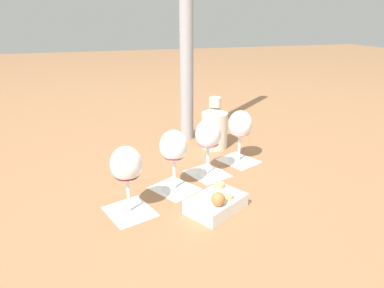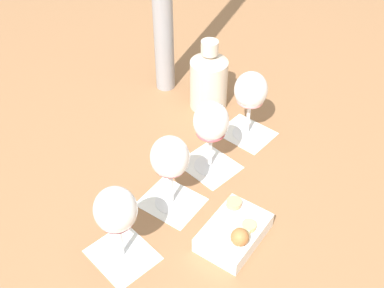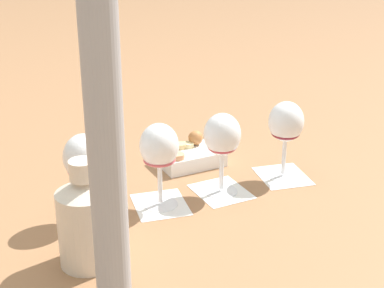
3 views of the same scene
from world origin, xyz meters
The scene contains 11 objects.
ground_plane centered at (0.00, 0.00, 0.00)m, with size 8.00×8.00×0.00m, color #936642.
tasting_card_0 centered at (-0.19, -0.10, 0.00)m, with size 0.14×0.15×0.00m.
tasting_card_1 centered at (-0.06, -0.04, 0.00)m, with size 0.14×0.15×0.00m.
tasting_card_2 centered at (0.06, 0.03, 0.00)m, with size 0.15×0.15×0.00m.
tasting_card_3 centered at (0.20, 0.11, 0.00)m, with size 0.13×0.14×0.00m.
wine_glass_0 centered at (-0.19, -0.10, 0.12)m, with size 0.08×0.08×0.17m.
wine_glass_1 centered at (-0.06, -0.04, 0.12)m, with size 0.08×0.08×0.17m.
wine_glass_2 centered at (0.06, 0.03, 0.12)m, with size 0.08×0.08×0.17m.
wine_glass_3 centered at (0.20, 0.11, 0.12)m, with size 0.08×0.08×0.17m.
ceramic_vase centered at (-0.16, -0.24, 0.08)m, with size 0.09×0.09×0.19m.
snack_dish centered at (-0.01, 0.17, 0.02)m, with size 0.17×0.15×0.07m.
Camera 2 is at (0.31, 0.65, 0.75)m, focal length 45.00 mm.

